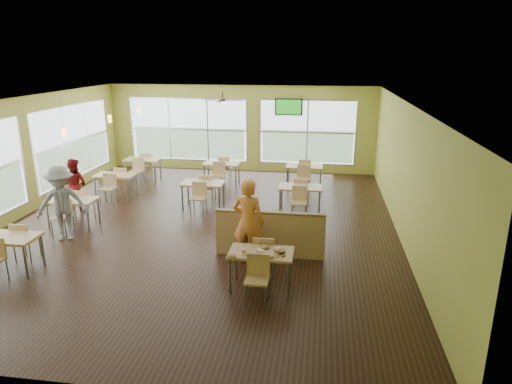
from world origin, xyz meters
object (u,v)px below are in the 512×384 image
Objects in this scene: man_plaid at (248,222)px; food_basket at (280,251)px; main_table at (261,258)px; half_wall_divider at (270,234)px.

man_plaid is 8.00× the size of food_basket.
food_basket is at bearing 3.52° from main_table.
half_wall_divider is 1.29× the size of man_plaid.
half_wall_divider reaches higher than food_basket.
main_table is 1.17m from man_plaid.
main_table reaches higher than food_basket.
man_plaid reaches higher than food_basket.
man_plaid is (-0.41, -0.40, 0.41)m from half_wall_divider.
half_wall_divider is at bearing 90.00° from main_table.
man_plaid is (-0.41, 1.05, 0.30)m from main_table.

